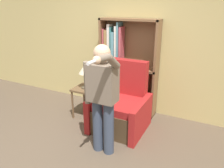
{
  "coord_description": "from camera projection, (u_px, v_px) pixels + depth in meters",
  "views": [
    {
      "loc": [
        1.72,
        -1.9,
        2.08
      ],
      "look_at": [
        0.36,
        0.81,
        0.95
      ],
      "focal_mm": 35.0,
      "sensor_mm": 36.0,
      "label": 1
    }
  ],
  "objects": [
    {
      "name": "ground_plane",
      "position": [
        63.0,
        162.0,
        3.04
      ],
      "size": [
        14.0,
        14.0,
        0.0
      ],
      "primitive_type": "plane",
      "color": "brown"
    },
    {
      "name": "wall_back",
      "position": [
        124.0,
        40.0,
        4.26
      ],
      "size": [
        8.0,
        0.06,
        2.8
      ],
      "color": "tan",
      "rests_on": "ground_plane"
    },
    {
      "name": "bookcase",
      "position": [
        121.0,
        67.0,
        4.28
      ],
      "size": [
        1.13,
        0.28,
        1.82
      ],
      "color": "brown",
      "rests_on": "ground_plane"
    },
    {
      "name": "armchair",
      "position": [
        121.0,
        108.0,
        3.8
      ],
      "size": [
        0.89,
        0.87,
        1.16
      ],
      "color": "#4C3823",
      "rests_on": "ground_plane"
    },
    {
      "name": "person_standing",
      "position": [
        102.0,
        95.0,
        2.96
      ],
      "size": [
        0.54,
        0.78,
        1.59
      ],
      "color": "#384256",
      "rests_on": "ground_plane"
    },
    {
      "name": "side_table",
      "position": [
        86.0,
        93.0,
        4.12
      ],
      "size": [
        0.44,
        0.44,
        0.59
      ],
      "color": "brown",
      "rests_on": "ground_plane"
    },
    {
      "name": "table_lamp",
      "position": [
        85.0,
        70.0,
        3.96
      ],
      "size": [
        0.25,
        0.25,
        0.47
      ],
      "color": "#4C4233",
      "rests_on": "side_table"
    }
  ]
}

